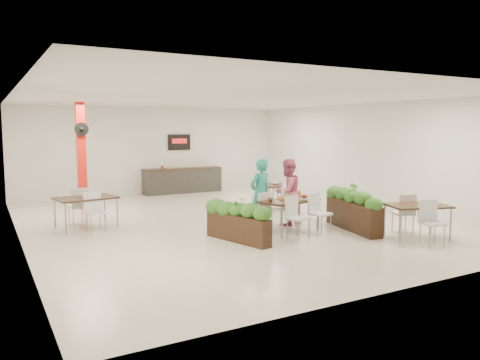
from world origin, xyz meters
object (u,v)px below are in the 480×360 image
(planter_right, at_px, (353,209))
(side_table_a, at_px, (86,201))
(diner_man, at_px, (260,194))
(diner_woman, at_px, (288,192))
(side_table_c, at_px, (417,210))
(main_table, at_px, (289,205))
(planter_left, at_px, (238,219))
(side_table_b, at_px, (276,189))
(service_counter, at_px, (183,180))
(red_column, at_px, (81,155))

(planter_right, relative_size, side_table_a, 1.26)
(planter_right, xyz_separation_m, side_table_a, (-5.51, 3.39, 0.13))
(diner_man, height_order, side_table_a, diner_man)
(diner_woman, distance_m, side_table_c, 3.08)
(main_table, bearing_deg, planter_left, -170.03)
(diner_woman, distance_m, planter_left, 2.16)
(main_table, distance_m, planter_left, 1.55)
(side_table_a, relative_size, side_table_b, 1.00)
(service_counter, distance_m, diner_man, 6.93)
(diner_woman, height_order, side_table_b, diner_woman)
(red_column, xyz_separation_m, side_table_b, (5.03, -2.94, -1.02))
(service_counter, height_order, planter_right, service_counter)
(red_column, bearing_deg, side_table_c, -53.13)
(side_table_a, bearing_deg, service_counter, 37.53)
(planter_left, bearing_deg, side_table_c, -24.65)
(red_column, relative_size, service_counter, 1.07)
(red_column, height_order, main_table, red_column)
(service_counter, height_order, diner_man, service_counter)
(main_table, relative_size, side_table_a, 1.12)
(main_table, bearing_deg, diner_man, 120.80)
(red_column, xyz_separation_m, side_table_a, (-0.45, -2.87, -1.00))
(diner_man, distance_m, planter_right, 2.24)
(diner_woman, height_order, side_table_a, diner_woman)
(main_table, height_order, side_table_a, same)
(red_column, height_order, side_table_a, red_column)
(red_column, distance_m, planter_right, 8.12)
(service_counter, distance_m, planter_left, 8.03)
(main_table, bearing_deg, service_counter, 87.07)
(red_column, bearing_deg, planter_left, -70.57)
(service_counter, height_order, side_table_b, service_counter)
(service_counter, distance_m, diner_woman, 6.89)
(planter_left, bearing_deg, planter_right, -6.14)
(side_table_a, height_order, side_table_b, same)
(diner_man, distance_m, side_table_a, 4.26)
(red_column, relative_size, main_table, 1.71)
(diner_woman, xyz_separation_m, side_table_c, (1.67, -2.57, -0.20))
(service_counter, distance_m, side_table_a, 6.50)
(diner_man, xyz_separation_m, diner_woman, (0.80, 0.00, -0.01))
(diner_man, relative_size, side_table_c, 1.02)
(main_table, height_order, diner_man, diner_man)
(main_table, relative_size, side_table_c, 1.12)
(planter_right, xyz_separation_m, side_table_b, (-0.02, 3.31, 0.10))
(side_table_b, height_order, side_table_c, same)
(service_counter, bearing_deg, planter_left, -103.70)
(diner_woman, bearing_deg, planter_right, 115.50)
(side_table_a, height_order, side_table_c, same)
(main_table, distance_m, side_table_a, 4.94)
(planter_right, bearing_deg, side_table_a, 148.39)
(main_table, height_order, planter_left, planter_left)
(red_column, bearing_deg, diner_man, -57.30)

